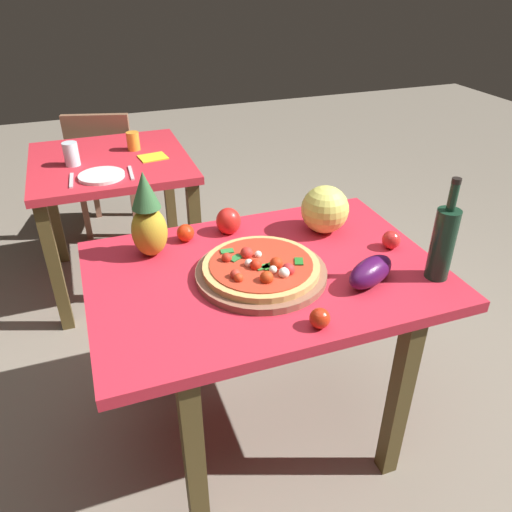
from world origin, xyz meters
TOP-DOWN VIEW (x-y plane):
  - ground_plane at (0.00, 0.00)m, footprint 10.00×10.00m
  - display_table at (0.00, 0.00)m, footprint 1.18×0.82m
  - background_table at (-0.39, 1.29)m, footprint 0.81×0.83m
  - dining_chair at (-0.38, 1.94)m, footprint 0.49×0.49m
  - pizza_board at (-0.03, -0.03)m, footprint 0.44×0.44m
  - pizza at (-0.03, -0.04)m, footprint 0.39×0.39m
  - wine_bottle at (0.52, -0.23)m, footprint 0.08×0.08m
  - pineapple_left at (-0.34, 0.23)m, footprint 0.13×0.13m
  - melon at (0.31, 0.19)m, footprint 0.18×0.18m
  - bell_pepper at (-0.04, 0.30)m, footprint 0.09×0.09m
  - eggplant at (0.29, -0.19)m, footprint 0.22×0.17m
  - tomato_near_board at (0.49, -0.02)m, footprint 0.07×0.07m
  - tomato_beside_pepper at (-0.21, 0.29)m, footprint 0.07×0.07m
  - tomato_by_bottle at (0.04, -0.34)m, footprint 0.06×0.06m
  - drinking_glass_juice at (-0.24, 1.39)m, footprint 0.07×0.07m
  - drinking_glass_water at (-0.57, 1.26)m, footprint 0.08×0.08m
  - dinner_plate at (-0.45, 1.04)m, footprint 0.22×0.22m
  - fork_utensil at (-0.59, 1.04)m, footprint 0.03×0.18m
  - knife_utensil at (-0.31, 1.04)m, footprint 0.02×0.18m
  - napkin_folded at (-0.17, 1.23)m, footprint 0.16×0.14m

SIDE VIEW (x-z plane):
  - ground_plane at x=0.00m, z-range 0.00..0.00m
  - dining_chair at x=-0.38m, z-range 0.06..0.91m
  - background_table at x=-0.39m, z-range 0.25..1.01m
  - display_table at x=0.00m, z-range 0.28..1.03m
  - napkin_folded at x=-0.17m, z-range 0.75..0.76m
  - fork_utensil at x=-0.59m, z-range 0.75..0.76m
  - knife_utensil at x=-0.31m, z-range 0.75..0.76m
  - dinner_plate at x=-0.45m, z-range 0.75..0.77m
  - pizza_board at x=-0.03m, z-range 0.75..0.78m
  - tomato_by_bottle at x=0.04m, z-range 0.75..0.82m
  - tomato_beside_pepper at x=-0.21m, z-range 0.75..0.82m
  - tomato_near_board at x=0.49m, z-range 0.75..0.82m
  - pizza at x=-0.03m, z-range 0.77..0.82m
  - eggplant at x=0.29m, z-range 0.75..0.84m
  - bell_pepper at x=-0.04m, z-range 0.75..0.85m
  - drinking_glass_juice at x=-0.24m, z-range 0.75..0.85m
  - drinking_glass_water at x=-0.57m, z-range 0.75..0.87m
  - melon at x=0.31m, z-range 0.75..0.94m
  - wine_bottle at x=0.52m, z-range 0.71..1.06m
  - pineapple_left at x=-0.34m, z-range 0.74..1.05m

